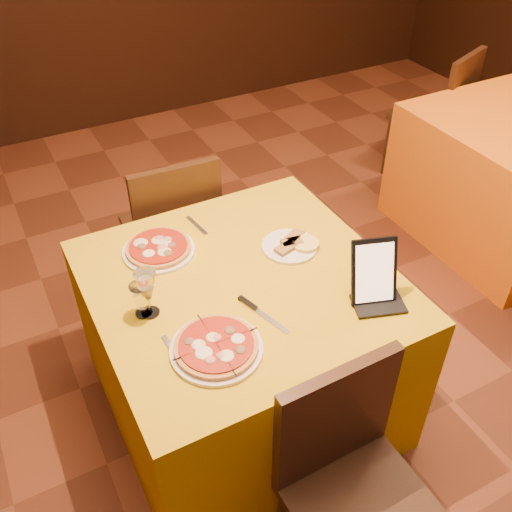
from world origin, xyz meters
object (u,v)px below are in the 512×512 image
main_table (243,347)px  chair_main_far (170,228)px  water_glass (142,300)px  chair_side_far (429,114)px  tablet (374,271)px  chair_main_near (364,509)px  pizza_near (216,347)px  pizza_far (159,249)px  wine_glass (148,293)px

main_table → chair_main_far: bearing=90.0°
main_table → water_glass: size_ratio=8.46×
water_glass → chair_side_far: bearing=26.7°
tablet → chair_main_far: bearing=126.7°
chair_main_near → chair_main_far: bearing=89.2°
chair_side_far → tablet: 2.31m
pizza_near → chair_main_near: bearing=-67.4°
main_table → chair_side_far: chair_side_far is taller
chair_main_far → pizza_far: 0.64m
chair_main_far → water_glass: bearing=67.7°
pizza_near → pizza_far: (0.01, 0.57, 0.00)m
water_glass → pizza_near: bearing=-60.9°
wine_glass → tablet: 0.79m
chair_main_far → chair_side_far: 2.09m
main_table → chair_main_far: (0.00, 0.82, 0.08)m
chair_side_far → pizza_near: chair_side_far is taller
wine_glass → chair_side_far: bearing=27.1°
tablet → chair_main_near: bearing=-106.4°
chair_main_near → chair_side_far: size_ratio=1.00×
chair_main_near → chair_side_far: same height
main_table → chair_side_far: size_ratio=1.21×
pizza_far → tablet: tablet is taller
chair_side_far → tablet: bearing=20.8°
main_table → chair_main_near: 0.83m
chair_main_near → pizza_far: chair_main_near is taller
main_table → chair_side_far: (2.05, 1.22, 0.08)m
wine_glass → water_glass: size_ratio=1.46×
chair_main_far → water_glass: chair_main_far is taller
chair_main_far → water_glass: 0.97m
chair_main_far → chair_side_far: size_ratio=1.00×
wine_glass → pizza_far: bearing=64.7°
chair_side_far → wine_glass: bearing=5.7°
chair_main_far → pizza_near: chair_main_far is taller
pizza_near → pizza_far: bearing=88.6°
main_table → pizza_near: 0.53m
chair_main_far → tablet: size_ratio=3.73×
chair_main_far → water_glass: (-0.38, -0.82, 0.36)m
pizza_near → pizza_far: 0.57m
chair_main_far → pizza_near: bearing=80.9°
wine_glass → tablet: bearing=-21.7°
chair_main_near → tablet: bearing=54.4°
wine_glass → main_table: bearing=1.4°
chair_side_far → pizza_far: size_ratio=3.17×
chair_main_far → tablet: tablet is taller
chair_main_far → chair_side_far: same height
chair_side_far → main_table: bearing=9.5°
main_table → wine_glass: (-0.36, -0.01, 0.47)m
chair_main_near → water_glass: bearing=114.0°
chair_main_near → wine_glass: (-0.36, 0.82, 0.39)m
main_table → pizza_near: pizza_near is taller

